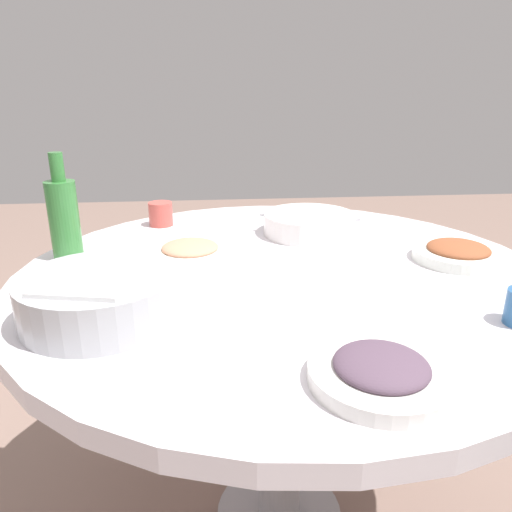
% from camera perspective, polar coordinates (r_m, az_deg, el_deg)
% --- Properties ---
extents(round_dining_table, '(1.21, 1.21, 0.76)m').
position_cam_1_polar(round_dining_table, '(1.15, 3.24, -6.17)').
color(round_dining_table, '#99999E').
rests_on(round_dining_table, ground).
extents(rice_bowl, '(0.28, 0.28, 0.09)m').
position_cam_1_polar(rice_bowl, '(0.90, -18.05, -4.56)').
color(rice_bowl, '#B2B5BA').
rests_on(rice_bowl, round_dining_table).
extents(soup_bowl, '(0.26, 0.27, 0.06)m').
position_cam_1_polar(soup_bowl, '(1.36, 6.32, 3.75)').
color(soup_bowl, white).
rests_on(soup_bowl, round_dining_table).
extents(dish_eggplant, '(0.21, 0.21, 0.04)m').
position_cam_1_polar(dish_eggplant, '(0.72, 14.54, -13.10)').
color(dish_eggplant, silver).
rests_on(dish_eggplant, round_dining_table).
extents(dish_stirfry, '(0.21, 0.21, 0.05)m').
position_cam_1_polar(dish_stirfry, '(1.25, 22.77, 0.36)').
color(dish_stirfry, white).
rests_on(dish_stirfry, round_dining_table).
extents(dish_shrimp, '(0.21, 0.21, 0.04)m').
position_cam_1_polar(dish_shrimp, '(1.18, -7.79, 0.60)').
color(dish_shrimp, white).
rests_on(dish_shrimp, round_dining_table).
extents(green_bottle, '(0.07, 0.07, 0.25)m').
position_cam_1_polar(green_bottle, '(1.23, -21.79, 4.27)').
color(green_bottle, '#377E39').
rests_on(green_bottle, round_dining_table).
extents(tea_cup_near, '(0.07, 0.07, 0.07)m').
position_cam_1_polar(tea_cup_near, '(1.46, -11.20, 4.90)').
color(tea_cup_near, '#C95046').
rests_on(tea_cup_near, round_dining_table).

